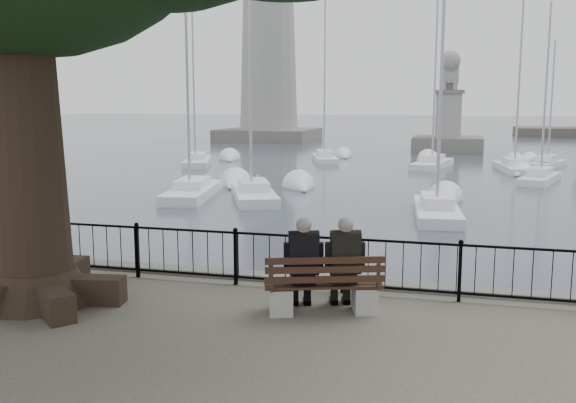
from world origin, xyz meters
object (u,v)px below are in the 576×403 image
(bench, at_px, (323,292))
(person_right, at_px, (344,267))
(lion_monument, at_px, (448,127))
(lighthouse, at_px, (269,21))
(person_left, at_px, (303,268))

(bench, relative_size, person_right, 1.25)
(bench, relative_size, lion_monument, 0.22)
(lighthouse, bearing_deg, bench, -72.70)
(bench, bearing_deg, lighthouse, 107.30)
(bench, height_order, lion_monument, lion_monument)
(bench, distance_m, lighthouse, 64.67)
(bench, relative_size, lighthouse, 0.06)
(person_left, bearing_deg, person_right, 18.45)
(person_right, height_order, lighthouse, lighthouse)
(bench, xyz_separation_m, person_left, (-0.34, 0.00, 0.38))
(bench, distance_m, person_right, 0.52)
(person_left, relative_size, lighthouse, 0.05)
(lighthouse, relative_size, lion_monument, 3.58)
(lighthouse, bearing_deg, lion_monument, -31.10)
(bench, height_order, lighthouse, lighthouse)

